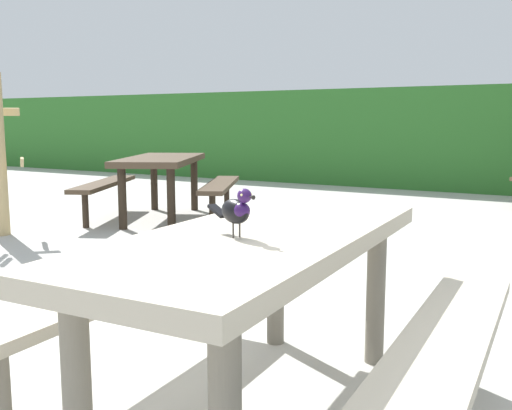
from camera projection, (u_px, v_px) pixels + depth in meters
hedge_wall at (503, 139)px, 9.72m from camera, size 28.00×1.61×1.73m
picnic_table_foreground at (259, 278)px, 2.24m from camera, size 1.75×1.83×0.74m
bird_grackle at (237, 210)px, 2.08m from camera, size 0.27×0.15×0.18m
picnic_table_mid_left at (161, 172)px, 6.86m from camera, size 2.26×2.27×0.74m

